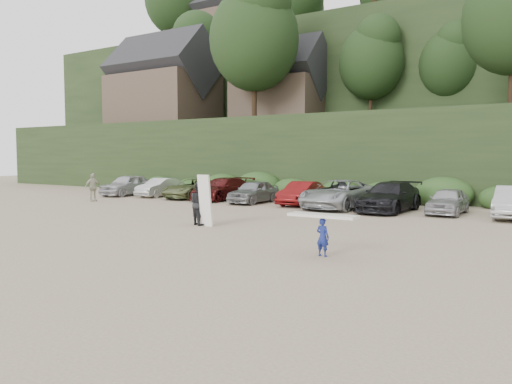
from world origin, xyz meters
The scene contains 6 objects.
ground centered at (0.00, 0.00, 0.00)m, with size 120.00×120.00×0.00m, color tan.
hillside_backdrop centered at (-0.26, 35.93, 11.22)m, with size 90.00×41.50×28.00m.
parked_cars centered at (1.55, 9.99, 0.75)m, with size 39.46×6.38×1.64m.
distant_walker centered at (-15.51, 5.07, 0.93)m, with size 1.09×0.45×1.86m, color #ABA991.
child_surfer centered at (5.00, -3.25, 0.87)m, with size 2.13×0.60×1.27m.
adult_surfer centered at (-2.39, 0.04, 0.95)m, with size 1.39×1.02×2.21m.
Camera 1 is at (11.28, -16.80, 3.03)m, focal length 35.00 mm.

